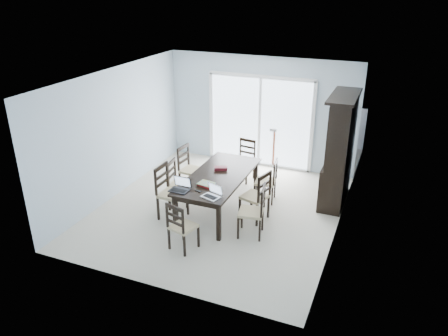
{
  "coord_description": "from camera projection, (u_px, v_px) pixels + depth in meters",
  "views": [
    {
      "loc": [
        2.95,
        -6.93,
        4.18
      ],
      "look_at": [
        0.11,
        0.0,
        0.91
      ],
      "focal_mm": 35.0,
      "sensor_mm": 36.0,
      "label": 1
    }
  ],
  "objects": [
    {
      "name": "game_box",
      "position": [
        221.0,
        168.0,
        8.47
      ],
      "size": [
        0.28,
        0.22,
        0.06
      ],
      "primitive_type": "cube",
      "rotation": [
        0.0,
        0.0,
        0.42
      ],
      "color": "#440D0F",
      "rests_on": "dining_table"
    },
    {
      "name": "laptop_silver",
      "position": [
        211.0,
        195.0,
        7.4
      ],
      "size": [
        0.36,
        0.3,
        0.21
      ],
      "rotation": [
        0.0,
        0.0,
        -0.3
      ],
      "color": "silver",
      "rests_on": "dining_table"
    },
    {
      "name": "wall_left",
      "position": [
        116.0,
        133.0,
        8.83
      ],
      "size": [
        0.02,
        5.0,
        2.6
      ],
      "primitive_type": "cube",
      "color": "#ADC1CF",
      "rests_on": "floor"
    },
    {
      "name": "railing",
      "position": [
        282.0,
        120.0,
        12.16
      ],
      "size": [
        4.5,
        0.06,
        1.1
      ],
      "primitive_type": "cube",
      "color": "#99999E",
      "rests_on": "balcony"
    },
    {
      "name": "chair_right_far",
      "position": [
        270.0,
        176.0,
        8.69
      ],
      "size": [
        0.45,
        0.44,
        1.03
      ],
      "rotation": [
        0.0,
        0.0,
        1.7
      ],
      "color": "black",
      "rests_on": "floor"
    },
    {
      "name": "china_hutch",
      "position": [
        339.0,
        152.0,
        8.5
      ],
      "size": [
        0.5,
        1.38,
        2.2
      ],
      "color": "black",
      "rests_on": "floor"
    },
    {
      "name": "ceiling",
      "position": [
        218.0,
        77.0,
        7.53
      ],
      "size": [
        5.0,
        5.0,
        0.0
      ],
      "primitive_type": "plane",
      "rotation": [
        3.14,
        0.0,
        0.0
      ],
      "color": "white",
      "rests_on": "back_wall"
    },
    {
      "name": "floor",
      "position": [
        219.0,
        210.0,
        8.57
      ],
      "size": [
        5.0,
        5.0,
        0.0
      ],
      "primitive_type": "plane",
      "color": "beige",
      "rests_on": "ground"
    },
    {
      "name": "cell_phone",
      "position": [
        198.0,
        191.0,
        7.63
      ],
      "size": [
        0.13,
        0.08,
        0.01
      ],
      "primitive_type": "cube",
      "rotation": [
        0.0,
        0.0,
        -0.27
      ],
      "color": "black",
      "rests_on": "dining_table"
    },
    {
      "name": "wall_right",
      "position": [
        343.0,
        166.0,
        7.27
      ],
      "size": [
        0.02,
        5.0,
        2.6
      ],
      "primitive_type": "cube",
      "color": "#ADC1CF",
      "rests_on": "floor"
    },
    {
      "name": "dining_table",
      "position": [
        219.0,
        179.0,
        8.3
      ],
      "size": [
        1.0,
        2.2,
        0.75
      ],
      "color": "black",
      "rests_on": "floor"
    },
    {
      "name": "hot_tub",
      "position": [
        261.0,
        132.0,
        11.39
      ],
      "size": [
        2.18,
        2.04,
        0.95
      ],
      "rotation": [
        0.0,
        0.0,
        -0.26
      ],
      "color": "brown",
      "rests_on": "balcony"
    },
    {
      "name": "chair_left_far",
      "position": [
        188.0,
        163.0,
        9.17
      ],
      "size": [
        0.48,
        0.47,
        1.13
      ],
      "rotation": [
        0.0,
        0.0,
        -1.68
      ],
      "color": "black",
      "rests_on": "floor"
    },
    {
      "name": "balcony",
      "position": [
        270.0,
        152.0,
        11.56
      ],
      "size": [
        4.5,
        2.0,
        0.1
      ],
      "primitive_type": "cube",
      "color": "gray",
      "rests_on": "ground"
    },
    {
      "name": "chair_right_mid",
      "position": [
        259.0,
        191.0,
        7.96
      ],
      "size": [
        0.53,
        0.53,
        1.14
      ],
      "rotation": [
        0.0,
        0.0,
        1.31
      ],
      "color": "black",
      "rests_on": "floor"
    },
    {
      "name": "book_stack",
      "position": [
        206.0,
        184.0,
        7.84
      ],
      "size": [
        0.32,
        0.26,
        0.05
      ],
      "rotation": [
        0.0,
        0.0,
        -0.28
      ],
      "color": "maroon",
      "rests_on": "dining_table"
    },
    {
      "name": "sliding_door",
      "position": [
        260.0,
        121.0,
        10.24
      ],
      "size": [
        2.52,
        0.05,
        2.18
      ],
      "color": "silver",
      "rests_on": "floor"
    },
    {
      "name": "back_wall",
      "position": [
        260.0,
        112.0,
        10.17
      ],
      "size": [
        4.5,
        0.02,
        2.6
      ],
      "primitive_type": "cube",
      "color": "#ADC1CF",
      "rests_on": "floor"
    },
    {
      "name": "laptop_dark",
      "position": [
        179.0,
        188.0,
        7.62
      ],
      "size": [
        0.34,
        0.24,
        0.23
      ],
      "rotation": [
        0.0,
        0.0,
        -0.02
      ],
      "color": "black",
      "rests_on": "dining_table"
    },
    {
      "name": "chair_right_near",
      "position": [
        257.0,
        206.0,
        7.49
      ],
      "size": [
        0.49,
        0.48,
        1.1
      ],
      "rotation": [
        0.0,
        0.0,
        1.75
      ],
      "color": "black",
      "rests_on": "floor"
    },
    {
      "name": "chair_left_mid",
      "position": [
        177.0,
        178.0,
        8.64
      ],
      "size": [
        0.44,
        0.43,
        1.04
      ],
      "rotation": [
        0.0,
        0.0,
        -1.47
      ],
      "color": "black",
      "rests_on": "floor"
    },
    {
      "name": "chair_end_far",
      "position": [
        245.0,
        155.0,
        9.69
      ],
      "size": [
        0.45,
        0.46,
        1.06
      ],
      "rotation": [
        0.0,
        0.0,
        2.99
      ],
      "color": "black",
      "rests_on": "floor"
    },
    {
      "name": "chair_left_near",
      "position": [
        167.0,
        186.0,
        8.09
      ],
      "size": [
        0.48,
        0.46,
        1.2
      ],
      "rotation": [
        0.0,
        0.0,
        -1.61
      ],
      "color": "black",
      "rests_on": "floor"
    },
    {
      "name": "chair_end_near",
      "position": [
        179.0,
        222.0,
        7.08
      ],
      "size": [
        0.47,
        0.48,
        1.02
      ],
      "rotation": [
        0.0,
        0.0,
        -0.27
      ],
      "color": "black",
      "rests_on": "floor"
    }
  ]
}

